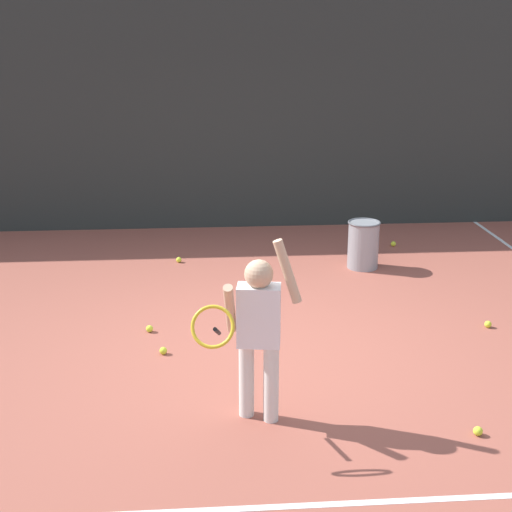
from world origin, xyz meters
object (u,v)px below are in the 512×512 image
at_px(tennis_ball_2, 478,431).
at_px(tennis_ball_5, 149,329).
at_px(tennis_ball_0, 179,260).
at_px(tennis_ball_6, 393,244).
at_px(tennis_ball_3, 488,324).
at_px(ball_hopper, 363,244).
at_px(tennis_player, 257,326).
at_px(tennis_ball_8, 163,351).

bearing_deg(tennis_ball_2, tennis_ball_5, 141.15).
bearing_deg(tennis_ball_0, tennis_ball_6, 9.37).
relative_size(tennis_ball_0, tennis_ball_6, 1.00).
height_order(tennis_ball_3, tennis_ball_6, same).
bearing_deg(tennis_ball_2, ball_hopper, 90.19).
bearing_deg(tennis_ball_5, tennis_player, -60.98).
distance_m(tennis_player, tennis_ball_5, 1.95).
height_order(tennis_ball_0, tennis_ball_3, same).
bearing_deg(tennis_ball_3, tennis_ball_6, 94.67).
distance_m(ball_hopper, tennis_ball_0, 2.22).
relative_size(ball_hopper, tennis_ball_6, 8.52).
height_order(tennis_ball_5, tennis_ball_8, same).
bearing_deg(tennis_ball_0, tennis_ball_3, -36.14).
height_order(tennis_ball_2, tennis_ball_8, same).
relative_size(tennis_player, tennis_ball_6, 20.46).
relative_size(tennis_ball_0, tennis_ball_3, 1.00).
height_order(tennis_ball_2, tennis_ball_5, same).
bearing_deg(tennis_ball_5, ball_hopper, 35.35).
distance_m(ball_hopper, tennis_ball_3, 2.01).
bearing_deg(tennis_player, ball_hopper, 73.47).
bearing_deg(tennis_player, tennis_ball_3, 40.39).
xyz_separation_m(tennis_player, tennis_ball_5, (-0.88, 1.59, -0.69)).
bearing_deg(tennis_ball_8, tennis_ball_6, 46.55).
height_order(tennis_player, tennis_ball_6, tennis_player).
xyz_separation_m(ball_hopper, tennis_ball_3, (0.80, -1.83, -0.26)).
relative_size(tennis_ball_3, tennis_ball_5, 1.00).
height_order(tennis_ball_3, tennis_ball_5, same).
xyz_separation_m(tennis_player, tennis_ball_2, (1.51, -0.34, -0.69)).
bearing_deg(tennis_ball_6, tennis_ball_2, -97.40).
distance_m(tennis_ball_6, tennis_ball_8, 4.10).
distance_m(tennis_ball_2, tennis_ball_5, 3.08).
bearing_deg(tennis_ball_3, tennis_ball_5, 177.59).
relative_size(tennis_ball_5, tennis_ball_6, 1.00).
xyz_separation_m(tennis_player, ball_hopper, (1.50, 3.29, -0.44)).
bearing_deg(tennis_ball_8, ball_hopper, 44.23).
relative_size(tennis_ball_3, tennis_ball_8, 1.00).
bearing_deg(tennis_ball_3, tennis_ball_2, -113.72).
bearing_deg(ball_hopper, tennis_player, -114.57).
xyz_separation_m(ball_hopper, tennis_ball_6, (0.59, 0.80, -0.26)).
relative_size(ball_hopper, tennis_ball_5, 8.52).
distance_m(tennis_ball_3, tennis_ball_5, 3.19).
bearing_deg(ball_hopper, tennis_ball_3, -66.30).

